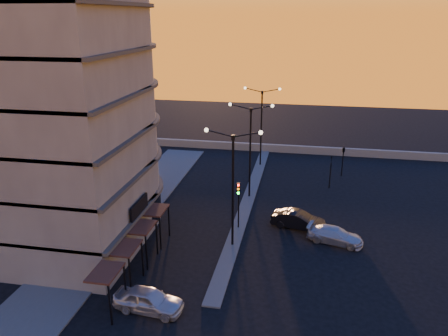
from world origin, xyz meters
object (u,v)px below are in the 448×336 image
Objects in this scene: traffic_light_main at (238,198)px; car_wagon at (335,235)px; streetlamp_mid at (250,144)px; car_sedan at (298,220)px; car_hatchback at (149,300)px.

traffic_light_main reaches higher than car_wagon.
streetlamp_mid is 2.14× the size of car_wagon.
traffic_light_main is 8.35m from car_wagon.
streetlamp_mid reaches higher than traffic_light_main.
traffic_light_main is 5.57m from car_sedan.
car_sedan is (5.00, -5.95, -4.85)m from streetlamp_mid.
car_wagon is (8.00, -7.98, -4.95)m from streetlamp_mid.
car_sedan is at bearing 13.31° from traffic_light_main.
streetlamp_mid is 9.16m from car_sedan.
streetlamp_mid is at bearing -5.17° from car_hatchback.
car_hatchback is (-3.70, -11.79, -2.15)m from traffic_light_main.
streetlamp_mid is at bearing 53.05° from car_sedan.
car_hatchback is 0.98× the size of car_wagon.
car_sedan reaches higher than car_hatchback.
traffic_light_main is 12.55m from car_hatchback.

